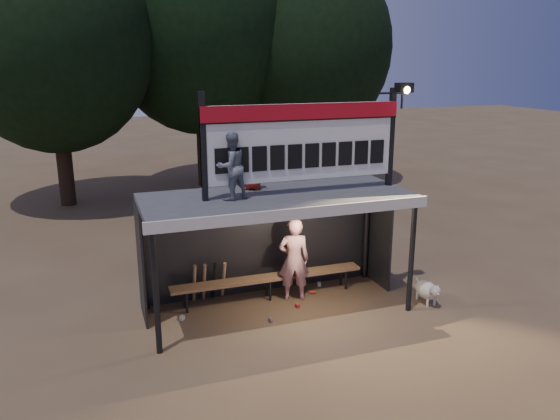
# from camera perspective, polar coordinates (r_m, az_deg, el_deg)

# --- Properties ---
(ground) EXTENTS (80.00, 80.00, 0.00)m
(ground) POSITION_cam_1_polar(r_m,az_deg,el_deg) (10.89, -0.29, -10.31)
(ground) COLOR brown
(ground) RESTS_ON ground
(player) EXTENTS (0.71, 0.56, 1.71)m
(player) POSITION_cam_1_polar(r_m,az_deg,el_deg) (11.00, 1.47, -5.20)
(player) COLOR white
(player) RESTS_ON ground
(child_a) EXTENTS (0.70, 0.63, 1.20)m
(child_a) POSITION_cam_1_polar(r_m,az_deg,el_deg) (9.66, -5.13, 4.57)
(child_a) COLOR slate
(child_a) RESTS_ON dugout_shelter
(child_b) EXTENTS (0.54, 0.50, 0.93)m
(child_b) POSITION_cam_1_polar(r_m,az_deg,el_deg) (10.43, -2.92, 4.66)
(child_b) COLOR #B0241B
(child_b) RESTS_ON dugout_shelter
(dugout_shelter) EXTENTS (5.10, 2.08, 2.32)m
(dugout_shelter) POSITION_cam_1_polar(r_m,az_deg,el_deg) (10.45, -0.75, -0.60)
(dugout_shelter) COLOR #404042
(dugout_shelter) RESTS_ON ground
(scoreboard_assembly) EXTENTS (4.10, 0.27, 1.99)m
(scoreboard_assembly) POSITION_cam_1_polar(r_m,az_deg,el_deg) (10.10, 2.71, 7.41)
(scoreboard_assembly) COLOR black
(scoreboard_assembly) RESTS_ON dugout_shelter
(bench) EXTENTS (4.00, 0.35, 0.48)m
(bench) POSITION_cam_1_polar(r_m,az_deg,el_deg) (11.19, -1.23, -7.16)
(bench) COLOR #906844
(bench) RESTS_ON ground
(tree_left) EXTENTS (6.46, 6.46, 9.27)m
(tree_left) POSITION_cam_1_polar(r_m,az_deg,el_deg) (19.30, -22.81, 16.58)
(tree_left) COLOR black
(tree_left) RESTS_ON ground
(tree_mid) EXTENTS (7.22, 7.22, 10.36)m
(tree_mid) POSITION_cam_1_polar(r_m,az_deg,el_deg) (21.25, -8.49, 19.10)
(tree_mid) COLOR black
(tree_mid) RESTS_ON ground
(tree_right) EXTENTS (6.08, 6.08, 8.72)m
(tree_right) POSITION_cam_1_polar(r_m,az_deg,el_deg) (21.42, 3.19, 16.59)
(tree_right) COLOR black
(tree_right) RESTS_ON ground
(dog) EXTENTS (0.36, 0.81, 0.49)m
(dog) POSITION_cam_1_polar(r_m,az_deg,el_deg) (11.42, 15.17, -8.09)
(dog) COLOR beige
(dog) RESTS_ON ground
(bats) EXTENTS (0.68, 0.35, 0.84)m
(bats) POSITION_cam_1_polar(r_m,az_deg,el_deg) (11.16, -7.42, -7.39)
(bats) COLOR olive
(bats) RESTS_ON ground
(litter) EXTENTS (3.18, 1.35, 0.08)m
(litter) POSITION_cam_1_polar(r_m,az_deg,el_deg) (11.05, -0.19, -9.70)
(litter) COLOR red
(litter) RESTS_ON ground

